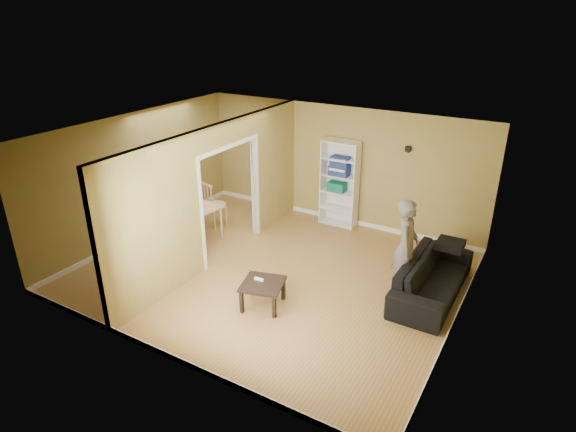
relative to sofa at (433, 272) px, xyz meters
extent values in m
plane|color=olive|center=(-2.70, -0.73, -0.43)|extent=(6.50, 6.50, 0.00)
plane|color=white|center=(-2.70, -0.73, 2.17)|extent=(6.50, 6.50, 0.00)
plane|color=olive|center=(-2.70, 2.02, 0.87)|extent=(6.50, 0.00, 6.50)
plane|color=olive|center=(-2.70, -3.48, 0.87)|extent=(6.50, 0.00, 6.50)
plane|color=olive|center=(-5.95, -0.73, 0.87)|extent=(0.00, 5.50, 5.50)
plane|color=olive|center=(0.55, -0.73, 0.87)|extent=(0.00, 5.50, 5.50)
cube|color=black|center=(-1.20, 1.96, 1.47)|extent=(0.10, 0.10, 0.10)
imported|color=black|center=(0.00, 0.00, 0.00)|extent=(2.25, 0.97, 0.85)
imported|color=slate|center=(-0.47, -0.11, 0.55)|extent=(0.80, 0.67, 1.96)
cube|color=white|center=(-2.97, 1.82, 0.53)|extent=(0.02, 0.35, 1.91)
cube|color=white|center=(-2.19, 1.82, 0.53)|extent=(0.02, 0.35, 1.91)
cube|color=white|center=(-2.58, 1.99, 0.53)|extent=(0.81, 0.02, 1.91)
cube|color=white|center=(-2.58, 1.82, -0.41)|extent=(0.77, 0.35, 0.02)
cube|color=white|center=(-2.58, 1.82, -0.03)|extent=(0.77, 0.35, 0.02)
cube|color=white|center=(-2.58, 1.82, 0.34)|extent=(0.77, 0.35, 0.02)
cube|color=white|center=(-2.58, 1.82, 0.72)|extent=(0.77, 0.35, 0.02)
cube|color=white|center=(-2.58, 1.82, 1.09)|extent=(0.77, 0.35, 0.02)
cube|color=white|center=(-2.58, 1.82, 1.47)|extent=(0.77, 0.35, 0.02)
cube|color=#0B5C43|center=(-2.64, 1.82, 0.45)|extent=(0.39, 0.25, 0.20)
cube|color=#0F1148|center=(-2.60, 1.82, 0.84)|extent=(0.42, 0.28, 0.22)
cube|color=navy|center=(-2.59, 1.82, 1.03)|extent=(0.39, 0.26, 0.20)
cube|color=black|center=(-2.27, -1.73, -0.02)|extent=(0.65, 0.65, 0.04)
cube|color=black|center=(-2.54, -2.00, -0.23)|extent=(0.05, 0.05, 0.39)
cube|color=black|center=(-2.00, -2.00, -0.23)|extent=(0.05, 0.05, 0.39)
cube|color=black|center=(-2.54, -1.46, -0.23)|extent=(0.05, 0.05, 0.39)
cube|color=black|center=(-2.00, -1.46, -0.23)|extent=(0.05, 0.05, 0.39)
cube|color=white|center=(-2.37, -1.68, 0.02)|extent=(0.16, 0.04, 0.03)
cube|color=#E0AC85|center=(-4.99, -0.27, 0.25)|extent=(1.12, 0.75, 0.04)
cylinder|color=#E0AC85|center=(-5.50, -0.60, -0.10)|extent=(0.05, 0.05, 0.66)
cylinder|color=#E0AC85|center=(-4.47, -0.60, -0.10)|extent=(0.05, 0.05, 0.66)
cylinder|color=#E0AC85|center=(-5.50, 0.06, -0.10)|extent=(0.05, 0.05, 0.66)
cylinder|color=#E0AC85|center=(-4.47, 0.06, -0.10)|extent=(0.05, 0.05, 0.66)
camera|label=1|loc=(1.44, -7.23, 4.08)|focal=30.00mm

